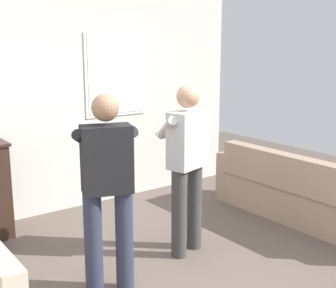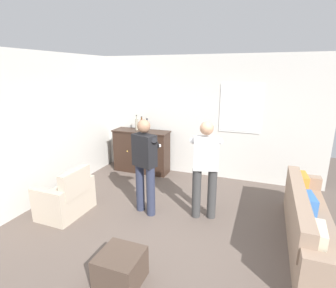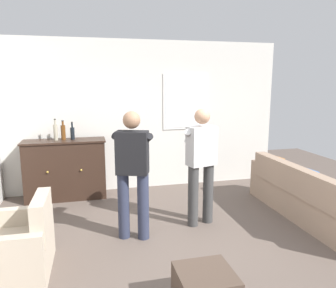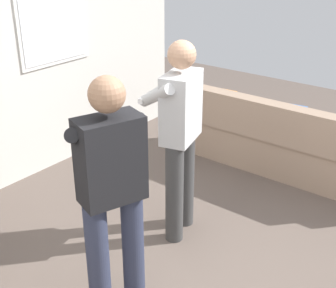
% 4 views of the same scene
% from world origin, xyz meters
% --- Properties ---
extents(wall_back_with_window, '(5.20, 0.15, 2.80)m').
position_xyz_m(wall_back_with_window, '(0.02, 2.66, 1.41)').
color(wall_back_with_window, beige).
rests_on(wall_back_with_window, ground).
extents(couch, '(0.57, 2.49, 0.82)m').
position_xyz_m(couch, '(1.99, 0.50, 0.33)').
color(couch, gray).
rests_on(couch, ground).
extents(person_standing_left, '(0.53, 0.52, 1.68)m').
position_xyz_m(person_standing_left, '(-0.57, 0.53, 0.94)').
color(person_standing_left, '#282D42').
rests_on(person_standing_left, ground).
extents(person_standing_right, '(0.54, 0.52, 1.68)m').
position_xyz_m(person_standing_right, '(0.43, 0.74, 0.94)').
color(person_standing_right, '#383838').
rests_on(person_standing_right, ground).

